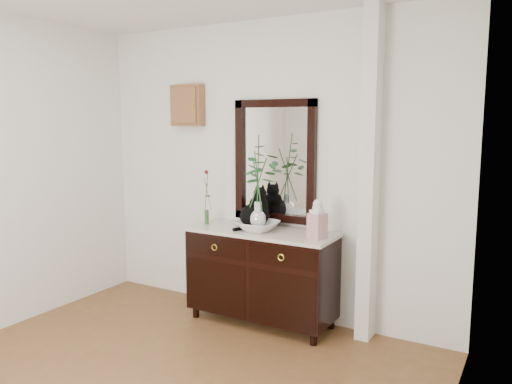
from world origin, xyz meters
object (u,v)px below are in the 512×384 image
Objects in this scene: cat at (255,207)px; lotus_bowl at (258,226)px; sideboard at (262,271)px; ginger_jar at (317,218)px.

cat is 0.20m from lotus_bowl.
lotus_bowl is at bearing -105.17° from sideboard.
lotus_bowl reaches higher than sideboard.
cat is 1.05× the size of lotus_bowl.
lotus_bowl is (-0.01, -0.05, 0.42)m from sideboard.
lotus_bowl is 1.06× the size of ginger_jar.
ginger_jar is at bearing -0.29° from lotus_bowl.
cat is at bearing 152.08° from sideboard.
sideboard is 0.42m from lotus_bowl.
lotus_bowl is at bearing 179.71° from ginger_jar.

